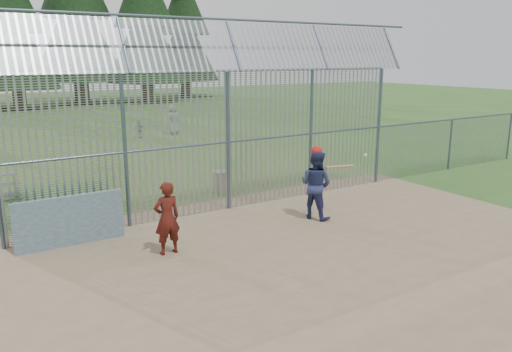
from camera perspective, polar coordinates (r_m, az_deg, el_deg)
ground at (r=12.01m, az=5.13°, el=-7.94°), size 120.00×120.00×0.00m
dirt_infield at (r=11.64m, az=6.64°, el=-8.63°), size 14.00×10.00×0.02m
dugout_wall at (r=12.54m, az=-20.48°, el=-4.82°), size 2.50×0.12×1.20m
batter at (r=13.74m, az=6.85°, el=-0.99°), size 1.00×1.12×1.89m
onlooker at (r=11.36m, az=-10.14°, el=-4.77°), size 0.62×0.42×1.68m
bg_kid_standing at (r=29.35m, az=-9.42°, el=6.39°), size 0.97×0.81×1.71m
bg_kid_seated at (r=28.27m, az=-13.16°, el=5.18°), size 0.59×0.50×0.95m
batting_gear at (r=13.61m, az=7.41°, el=2.55°), size 1.84×0.45×0.67m
trash_can at (r=16.35m, az=-4.00°, el=-0.70°), size 0.56×0.56×0.82m
backstop_fence at (r=15.16m, az=2.93°, el=5.82°), size 20.09×0.81×5.30m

